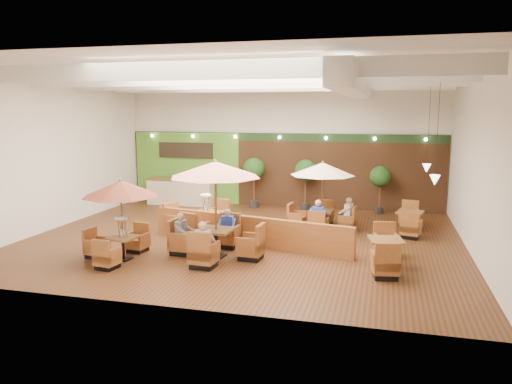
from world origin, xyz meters
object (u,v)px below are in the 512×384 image
(topiary_2, at_px, (380,178))
(diner_0, at_px, (203,240))
(service_counter, at_px, (181,192))
(diner_4, at_px, (347,210))
(table_5, at_px, (409,222))
(diner_3, at_px, (318,214))
(booth_divider, at_px, (248,231))
(topiary_0, at_px, (254,171))
(diner_1, at_px, (227,224))
(diner_2, at_px, (182,229))
(table_1, at_px, (216,192))
(table_2, at_px, (322,183))
(topiary_1, at_px, (306,172))
(table_4, at_px, (385,253))
(table_0, at_px, (119,202))
(table_3, at_px, (198,222))

(topiary_2, distance_m, diner_0, 9.66)
(service_counter, height_order, diner_4, diner_4)
(table_5, height_order, diner_4, diner_4)
(diner_3, bearing_deg, service_counter, 155.10)
(booth_divider, relative_size, topiary_0, 3.14)
(booth_divider, height_order, diner_1, diner_1)
(topiary_0, distance_m, diner_4, 5.54)
(topiary_0, relative_size, diner_2, 2.79)
(booth_divider, bearing_deg, diner_3, 54.96)
(topiary_2, xyz_separation_m, diner_2, (-5.52, -7.49, -0.71))
(table_1, xyz_separation_m, topiary_2, (4.48, 7.49, -0.45))
(table_1, height_order, table_2, table_1)
(topiary_1, bearing_deg, table_1, -100.67)
(table_1, bearing_deg, topiary_0, 100.20)
(table_2, relative_size, table_4, 0.91)
(booth_divider, distance_m, topiary_2, 7.31)
(booth_divider, bearing_deg, topiary_0, 115.58)
(topiary_2, height_order, diner_1, topiary_2)
(table_1, height_order, diner_0, table_1)
(table_0, bearing_deg, topiary_1, 72.94)
(table_4, distance_m, diner_4, 4.03)
(table_5, bearing_deg, topiary_1, 159.01)
(diner_4, bearing_deg, table_1, 154.89)
(table_1, relative_size, table_3, 0.94)
(service_counter, bearing_deg, table_2, -25.38)
(table_2, bearing_deg, table_5, 15.06)
(diner_3, xyz_separation_m, diner_4, (0.90, 0.90, -0.01))
(diner_0, height_order, diner_3, diner_0)
(table_3, height_order, table_5, table_3)
(diner_2, bearing_deg, table_1, 93.35)
(table_2, xyz_separation_m, topiary_2, (1.94, 3.40, -0.22))
(service_counter, bearing_deg, diner_3, -31.28)
(service_counter, distance_m, table_0, 8.47)
(diner_1, relative_size, diner_2, 0.95)
(service_counter, relative_size, diner_4, 3.94)
(table_5, distance_m, diner_3, 3.33)
(topiary_2, distance_m, diner_4, 3.63)
(table_4, bearing_deg, topiary_2, 81.89)
(table_3, height_order, table_4, table_3)
(service_counter, height_order, topiary_1, topiary_1)
(booth_divider, distance_m, diner_4, 3.94)
(table_0, relative_size, diner_1, 3.15)
(table_4, bearing_deg, diner_3, 117.07)
(topiary_0, relative_size, diner_0, 2.62)
(table_2, height_order, diner_1, table_2)
(table_5, bearing_deg, diner_4, -153.24)
(table_1, xyz_separation_m, topiary_1, (1.41, 7.49, -0.30))
(diner_1, distance_m, diner_4, 4.59)
(topiary_0, distance_m, diner_3, 5.54)
(table_0, bearing_deg, diner_1, 46.16)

